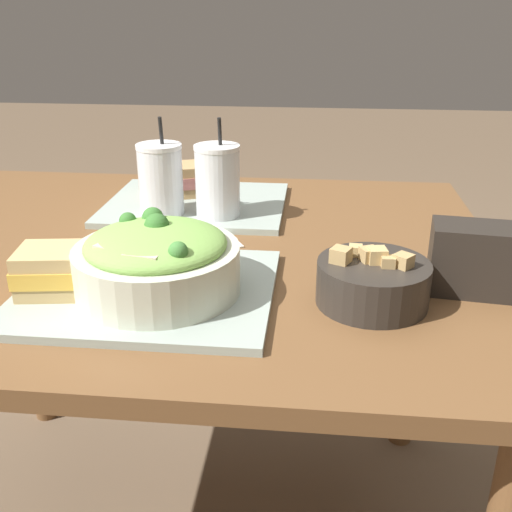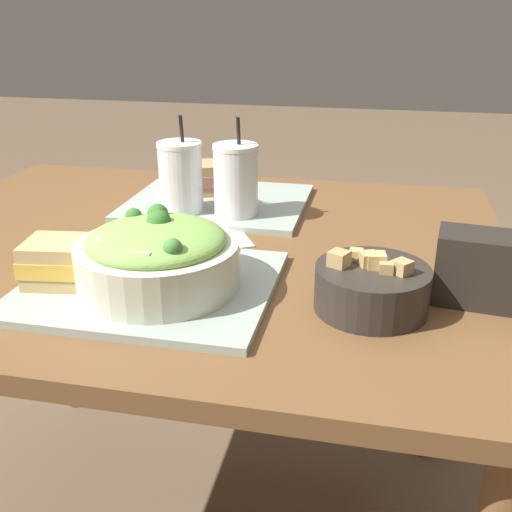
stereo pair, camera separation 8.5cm
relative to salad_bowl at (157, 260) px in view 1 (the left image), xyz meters
name	(u,v)px [view 1 (the left image)]	position (x,y,z in m)	size (l,w,h in m)	color
dining_table	(177,295)	(-0.03, 0.21, -0.16)	(1.11, 0.89, 0.70)	brown
tray_near	(148,290)	(-0.02, 0.01, -0.05)	(0.36, 0.30, 0.01)	#99A89E
tray_far	(199,204)	(-0.02, 0.42, -0.05)	(0.36, 0.30, 0.01)	#99A89E
salad_bowl	(157,260)	(0.00, 0.00, 0.00)	(0.23, 0.23, 0.11)	beige
soup_bowl	(373,281)	(0.30, 0.02, -0.03)	(0.16, 0.16, 0.08)	#2D2823
sandwich_near	(62,270)	(-0.13, -0.01, -0.02)	(0.13, 0.10, 0.06)	tan
baguette_near	(165,238)	(-0.02, 0.13, -0.02)	(0.13, 0.07, 0.06)	tan
sandwich_far	(176,180)	(-0.08, 0.46, -0.02)	(0.14, 0.12, 0.06)	tan
drink_cup_dark	(161,181)	(-0.08, 0.34, 0.02)	(0.09, 0.09, 0.19)	silver
drink_cup_red	(218,183)	(0.03, 0.34, 0.02)	(0.09, 0.09, 0.19)	silver
chip_bag	(480,260)	(0.45, 0.07, -0.01)	(0.15, 0.09, 0.10)	#28231E
napkin_folded	(200,243)	(0.02, 0.21, -0.06)	(0.16, 0.14, 0.00)	silver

